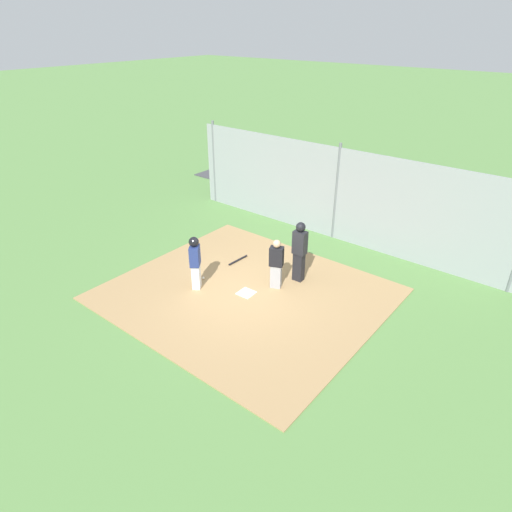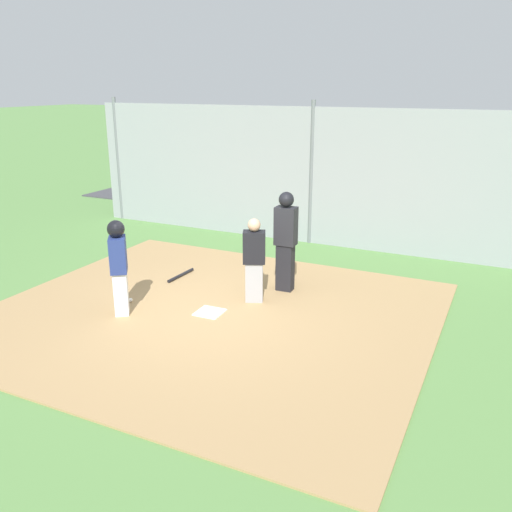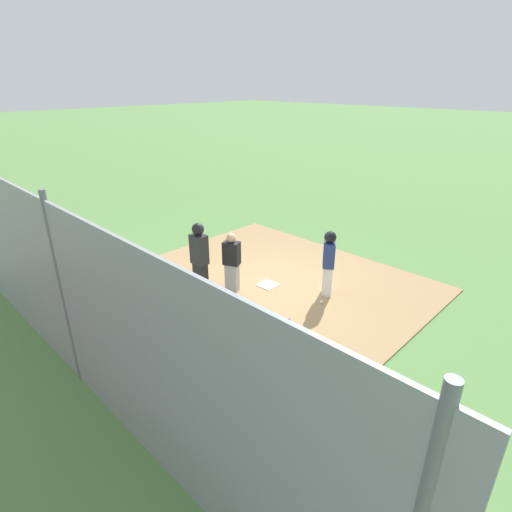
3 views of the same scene
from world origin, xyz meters
TOP-DOWN VIEW (x-y plane):
  - ground_plane at (0.00, 0.00)m, footprint 140.00×140.00m
  - dirt_infield at (0.00, 0.00)m, footprint 7.20×6.40m
  - home_plate at (0.00, 0.00)m, footprint 0.45×0.45m
  - catcher at (-0.44, -0.80)m, footprint 0.45×0.39m
  - umpire at (-0.72, -1.53)m, footprint 0.39×0.28m
  - runner at (1.31, 0.65)m, footprint 0.43×0.46m
  - baseball_bat at (1.42, -1.29)m, footprint 0.10×0.82m
  - baseball at (1.49, 0.20)m, footprint 0.07×0.07m
  - backstop_fence at (0.00, -4.78)m, footprint 12.00×0.10m

SIDE VIEW (x-z plane):
  - ground_plane at x=0.00m, z-range 0.00..0.00m
  - dirt_infield at x=0.00m, z-range 0.00..0.03m
  - home_plate at x=0.00m, z-range 0.03..0.05m
  - baseball_bat at x=1.42m, z-range 0.03..0.09m
  - baseball at x=1.49m, z-range 0.03..0.10m
  - catcher at x=-0.44m, z-range 0.05..1.54m
  - runner at x=1.31m, z-range 0.14..1.74m
  - umpire at x=-0.72m, z-range 0.09..1.94m
  - backstop_fence at x=0.00m, z-range -0.07..3.28m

